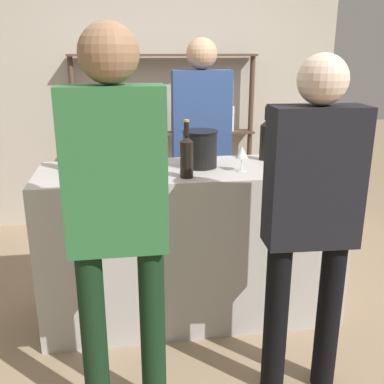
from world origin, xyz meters
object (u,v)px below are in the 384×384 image
Objects in this scene: server_behind_counter at (201,135)px; customer_left at (117,204)px; cork_jar at (316,150)px; counter_bottle_2 at (266,139)px; customer_right at (312,207)px; counter_bottle_1 at (108,153)px; ice_bucket at (200,149)px; wine_glass at (242,153)px; counter_bottle_0 at (73,147)px; counter_bottle_3 at (187,155)px.

customer_left reaches higher than server_behind_counter.
cork_jar is 0.09× the size of customer_left.
customer_left reaches higher than counter_bottle_2.
counter_bottle_1 is at bearing 55.53° from customer_right.
customer_right is (0.39, -0.81, -0.12)m from ice_bucket.
ice_bucket reaches higher than wine_glass.
ice_bucket is at bearing -1.16° from counter_bottle_0.
counter_bottle_2 is 0.20× the size of server_behind_counter.
counter_bottle_0 is 2.30× the size of cork_jar.
counter_bottle_0 is at bearing 159.64° from counter_bottle_3.
counter_bottle_3 is 0.19× the size of customer_right.
counter_bottle_3 is 1.07m from server_behind_counter.
counter_bottle_2 is 1.38m from customer_left.
counter_bottle_2 is at bearing 159.30° from cork_jar.
customer_right is 0.94× the size of customer_left.
ice_bucket is (-0.46, -0.12, -0.03)m from counter_bottle_2.
counter_bottle_1 is 0.94× the size of counter_bottle_2.
customer_left is (0.05, -0.77, -0.05)m from counter_bottle_1.
ice_bucket is 0.13× the size of server_behind_counter.
customer_left is at bearing -20.07° from server_behind_counter.
counter_bottle_1 is at bearing -175.97° from cork_jar.
counter_bottle_2 is 0.95m from customer_right.
wine_glass is 1.03m from customer_left.
counter_bottle_0 is 1.08× the size of counter_bottle_1.
ice_bucket is 0.91m from customer_right.
counter_bottle_2 is at bearing 25.70° from server_behind_counter.
cork_jar is 0.09× the size of server_behind_counter.
cork_jar is 1.01m from server_behind_counter.
counter_bottle_3 is at bearing -165.56° from wine_glass.
customer_left is at bearing -145.70° from cork_jar.
wine_glass is 0.95× the size of cork_jar.
counter_bottle_1 is 0.20× the size of customer_right.
counter_bottle_0 reaches higher than counter_bottle_3.
customer_right is (0.95, -0.72, -0.14)m from counter_bottle_1.
counter_bottle_2 is 0.67m from counter_bottle_3.
counter_bottle_3 is at bearing -12.96° from server_behind_counter.
counter_bottle_0 is at bearing 16.74° from customer_left.
counter_bottle_2 is 2.27× the size of cork_jar.
server_behind_counter reaches higher than ice_bucket.
server_behind_counter reaches higher than counter_bottle_3.
server_behind_counter is (-0.61, 0.80, -0.03)m from cork_jar.
ice_bucket is at bearing 149.26° from wine_glass.
counter_bottle_2 is at bearing 4.97° from counter_bottle_0.
counter_bottle_1 is 2.14× the size of cork_jar.
counter_bottle_0 is 1.43m from customer_right.
wine_glass is 0.08× the size of server_behind_counter.
ice_bucket is at bearing 8.69° from counter_bottle_1.
counter_bottle_0 is 1.01m from wine_glass.
cork_jar is 1.54m from customer_left.
cork_jar is at bearing 0.57° from ice_bucket.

